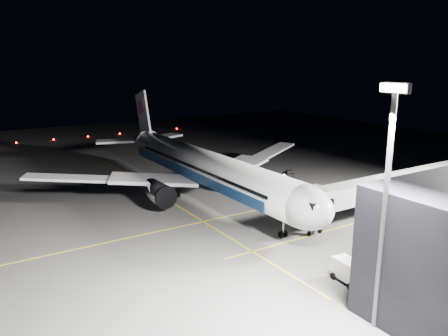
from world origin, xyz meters
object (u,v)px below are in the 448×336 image
baggage_tug (289,175)px  safety_cone_b (245,201)px  jet_bridge (386,186)px  floodlight_mast_south (386,189)px  airliner (201,166)px  safety_cone_c (240,199)px  service_truck (352,273)px  safety_cone_a (219,189)px

baggage_tug → safety_cone_b: 17.23m
baggage_tug → jet_bridge: bearing=16.8°
floodlight_mast_south → airliner: bearing=171.7°
baggage_tug → safety_cone_c: bearing=-48.1°
jet_bridge → floodlight_mast_south: floodlight_mast_south is taller
jet_bridge → service_truck: jet_bridge is taller
airliner → service_truck: size_ratio=12.73×
safety_cone_a → safety_cone_c: bearing=0.0°
jet_bridge → safety_cone_b: size_ratio=66.94×
baggage_tug → airliner: bearing=-68.7°
airliner → safety_cone_a: airliner is taller
airliner → safety_cone_a: bearing=101.5°
floodlight_mast_south → service_truck: floodlight_mast_south is taller
floodlight_mast_south → safety_cone_b: 37.46m
floodlight_mast_south → safety_cone_b: bearing=163.6°
floodlight_mast_south → safety_cone_a: (-41.89, 10.01, -12.06)m
jet_bridge → safety_cone_a: bearing=-149.5°
airliner → baggage_tug: 20.05m
floodlight_mast_south → safety_cone_a: size_ratio=32.93×
safety_cone_a → safety_cone_b: 7.89m
airliner → safety_cone_b: (7.08, 4.00, -4.91)m
jet_bridge → baggage_tug: jet_bridge is taller
airliner → floodlight_mast_south: (41.08, -6.01, 7.21)m
baggage_tug → service_truck: bearing=-11.0°
jet_bridge → baggage_tug: bearing=176.3°
floodlight_mast_south → safety_cone_b: floodlight_mast_south is taller
airliner → baggage_tug: airliner is taller
floodlight_mast_south → safety_cone_c: floodlight_mast_south is taller
airliner → baggage_tug: (-0.27, 19.57, -4.33)m
jet_bridge → safety_cone_a: 28.05m
airliner → safety_cone_c: (5.81, 4.00, -4.83)m
jet_bridge → baggage_tug: 23.69m
safety_cone_a → safety_cone_c: (6.62, 0.00, 0.02)m
safety_cone_b → safety_cone_c: size_ratio=0.77×
airliner → safety_cone_c: size_ratio=91.67×
service_truck → baggage_tug: service_truck is taller
baggage_tug → floodlight_mast_south: bearing=-11.2°
baggage_tug → safety_cone_c: baggage_tug is taller
airliner → jet_bridge: bearing=38.0°
service_truck → safety_cone_c: bearing=173.4°
floodlight_mast_south → service_truck: bearing=146.9°
airliner → floodlight_mast_south: size_ratio=2.97×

